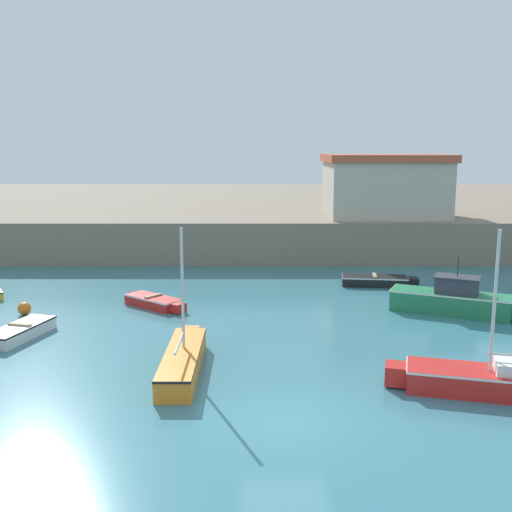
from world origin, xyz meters
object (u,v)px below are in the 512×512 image
at_px(motorboat_green_7, 453,300).
at_px(dinghy_white_5, 18,332).
at_px(sailboat_red_1, 500,381).
at_px(sailboat_orange_4, 182,359).
at_px(harbor_shed_near_wharf, 383,185).
at_px(mooring_buoy, 24,309).
at_px(dinghy_black_2, 376,280).
at_px(dinghy_red_3, 154,301).

bearing_deg(motorboat_green_7, dinghy_white_5, -168.90).
bearing_deg(sailboat_red_1, sailboat_orange_4, 168.62).
distance_m(dinghy_white_5, harbor_shed_near_wharf, 26.44).
bearing_deg(sailboat_red_1, mooring_buoy, 153.74).
bearing_deg(sailboat_red_1, dinghy_black_2, 93.30).
height_order(dinghy_red_3, harbor_shed_near_wharf, harbor_shed_near_wharf).
xyz_separation_m(dinghy_black_2, motorboat_green_7, (2.37, -5.63, 0.36)).
bearing_deg(sailboat_red_1, harbor_shed_near_wharf, 86.81).
relative_size(dinghy_black_2, harbor_shed_near_wharf, 0.52).
relative_size(mooring_buoy, harbor_shed_near_wharf, 0.07).
bearing_deg(sailboat_orange_4, dinghy_red_3, 105.86).
bearing_deg(dinghy_black_2, mooring_buoy, -161.11).
distance_m(motorboat_green_7, mooring_buoy, 19.45).
distance_m(dinghy_red_3, mooring_buoy, 5.82).
relative_size(dinghy_red_3, motorboat_green_7, 0.55).
height_order(dinghy_white_5, motorboat_green_7, motorboat_green_7).
bearing_deg(harbor_shed_near_wharf, sailboat_red_1, -93.19).
bearing_deg(harbor_shed_near_wharf, dinghy_black_2, -103.15).
bearing_deg(dinghy_white_5, sailboat_red_1, -17.89).
bearing_deg(motorboat_green_7, dinghy_black_2, 112.79).
distance_m(sailboat_orange_4, dinghy_white_5, 7.74).
bearing_deg(harbor_shed_near_wharf, sailboat_orange_4, -117.08).
distance_m(dinghy_white_5, mooring_buoy, 3.56).
xyz_separation_m(sailboat_red_1, dinghy_black_2, (-0.85, 14.69, -0.17)).
height_order(dinghy_red_3, motorboat_green_7, motorboat_green_7).
relative_size(sailboat_red_1, harbor_shed_near_wharf, 0.80).
distance_m(mooring_buoy, harbor_shed_near_wharf, 24.97).
relative_size(sailboat_red_1, motorboat_green_7, 1.12).
xyz_separation_m(dinghy_black_2, harbor_shed_near_wharf, (2.19, 9.37, 4.59)).
bearing_deg(mooring_buoy, sailboat_red_1, -26.26).
bearing_deg(harbor_shed_near_wharf, motorboat_green_7, -89.31).
height_order(dinghy_red_3, mooring_buoy, mooring_buoy).
bearing_deg(sailboat_red_1, dinghy_red_3, 140.26).
height_order(sailboat_orange_4, harbor_shed_near_wharf, harbor_shed_near_wharf).
xyz_separation_m(sailboat_red_1, dinghy_red_3, (-12.27, 10.20, -0.19)).
bearing_deg(dinghy_black_2, sailboat_red_1, -86.70).
distance_m(sailboat_red_1, mooring_buoy, 19.99).
bearing_deg(mooring_buoy, dinghy_white_5, -72.73).
relative_size(dinghy_black_2, motorboat_green_7, 0.72).
bearing_deg(harbor_shed_near_wharf, dinghy_red_3, -134.48).
bearing_deg(dinghy_red_3, dinghy_black_2, 21.46).
distance_m(sailboat_orange_4, motorboat_green_7, 13.46).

